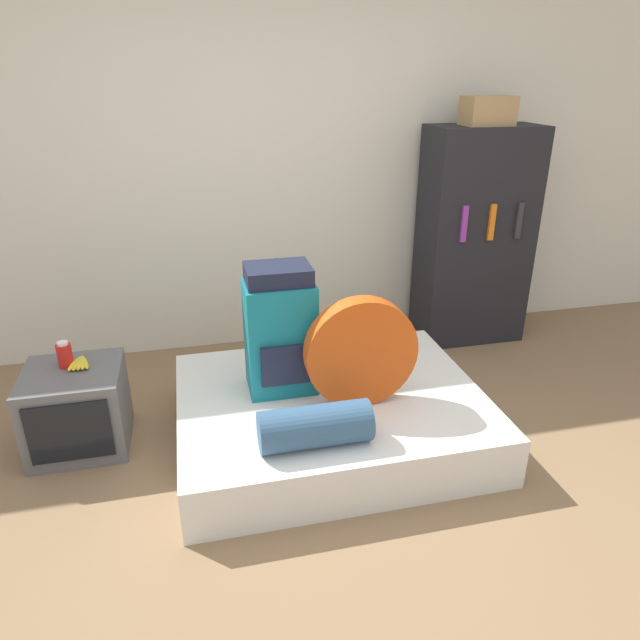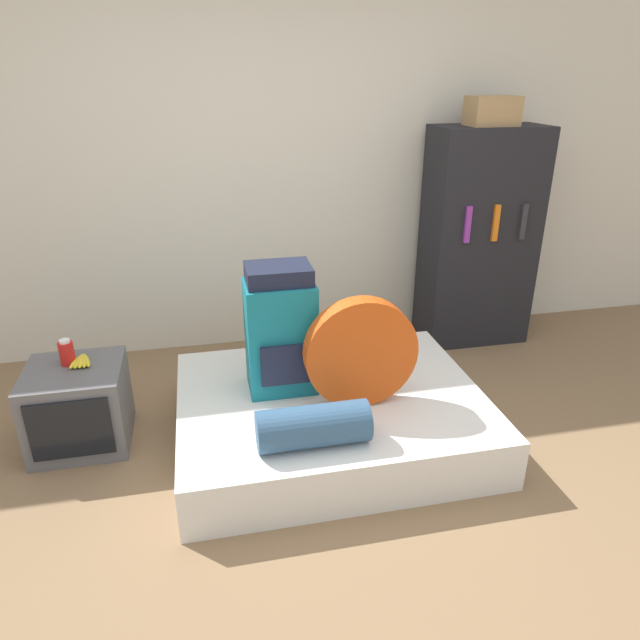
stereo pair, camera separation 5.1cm
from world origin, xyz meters
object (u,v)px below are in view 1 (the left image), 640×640
at_px(canister, 65,355).
at_px(bookshelf, 474,238).
at_px(television, 77,409).
at_px(cardboard_box, 488,111).
at_px(sleeping_roll, 315,426).
at_px(backpack, 280,331).
at_px(tent_bag, 361,352).

relative_size(canister, bookshelf, 0.09).
distance_m(television, cardboard_box, 3.16).
bearing_deg(bookshelf, television, -162.98).
bearing_deg(canister, cardboard_box, 14.89).
height_order(television, bookshelf, bookshelf).
bearing_deg(canister, bookshelf, 15.51).
height_order(sleeping_roll, bookshelf, bookshelf).
height_order(backpack, tent_bag, backpack).
distance_m(television, canister, 0.31).
distance_m(sleeping_roll, bookshelf, 2.20).
bearing_deg(cardboard_box, canister, -165.11).
bearing_deg(backpack, cardboard_box, 29.67).
distance_m(sleeping_roll, canister, 1.42).
distance_m(television, bookshelf, 2.91).
xyz_separation_m(canister, bookshelf, (2.75, 0.76, 0.26)).
bearing_deg(tent_bag, television, 166.60).
bearing_deg(bookshelf, tent_bag, -135.96).
relative_size(sleeping_roll, canister, 3.67).
distance_m(tent_bag, television, 1.58).
distance_m(tent_bag, canister, 1.58).
xyz_separation_m(canister, cardboard_box, (2.72, 0.72, 1.14)).
bearing_deg(tent_bag, bookshelf, 44.04).
bearing_deg(bookshelf, cardboard_box, -126.55).
distance_m(backpack, bookshelf, 1.88).
bearing_deg(television, tent_bag, -13.40).
bearing_deg(tent_bag, backpack, 146.92).
bearing_deg(canister, backpack, -8.92).
relative_size(backpack, cardboard_box, 2.21).
xyz_separation_m(tent_bag, bookshelf, (1.23, 1.19, 0.21)).
relative_size(bookshelf, cardboard_box, 4.90).
xyz_separation_m(backpack, sleeping_roll, (0.06, -0.57, -0.25)).
xyz_separation_m(television, bookshelf, (2.73, 0.84, 0.56)).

